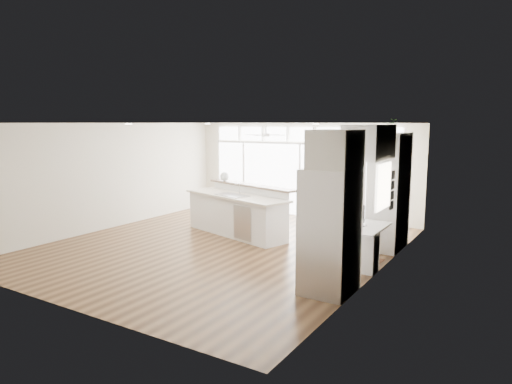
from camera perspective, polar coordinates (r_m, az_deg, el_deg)
The scene contains 24 objects.
floor at distance 10.23m, azimuth -4.34°, elevation -6.77°, with size 7.00×8.00×0.02m, color #3B2312.
ceiling at distance 9.87m, azimuth -4.52°, elevation 8.59°, with size 7.00×8.00×0.02m, color white.
wall_back at distance 13.38m, azimuth 5.69°, elevation 2.78°, with size 7.00×0.04×2.70m, color beige.
wall_front at distance 7.16m, azimuth -23.58°, elevation -2.96°, with size 7.00×0.04×2.70m, color beige.
wall_left at distance 12.33m, azimuth -17.72°, elevation 1.92°, with size 0.04×8.00×2.70m, color beige.
wall_right at distance 8.41m, azimuth 15.26°, elevation -0.91°, with size 0.04×8.00×2.70m, color beige.
glass_wall at distance 13.36m, azimuth 5.56°, elevation 1.48°, with size 5.80×0.06×2.08m, color silver.
transom_row at distance 13.26m, azimuth 5.64°, elevation 7.19°, with size 5.90×0.06×0.40m, color silver.
desk_window at distance 8.68m, azimuth 15.62°, elevation 0.69°, with size 0.04×0.85×0.85m, color white.
ceiling_fan at distance 12.49m, azimuth 1.25°, elevation 7.60°, with size 1.16×1.16×0.32m, color silver.
recessed_lights at distance 10.03m, azimuth -3.84°, elevation 8.49°, with size 3.40×3.00×0.02m, color beige.
oven_cabinet at distance 10.23m, azimuth 16.32°, elevation 0.12°, with size 0.64×1.20×2.50m, color white.
desk_nook at distance 9.00m, azimuth 13.29°, elevation -6.55°, with size 0.72×1.30×0.76m, color white.
upper_cabinets at distance 8.69m, azimuth 13.99°, elevation 6.06°, with size 0.64×1.30×0.64m, color white.
refrigerator at distance 7.35m, azimuth 9.23°, elevation -4.85°, with size 0.76×0.90×2.00m, color #ADADB1.
fridge_cabinet at distance 7.14m, azimuth 9.93°, elevation 5.29°, with size 0.64×0.90×0.60m, color white.
framed_photos at distance 9.29m, azimuth 16.64°, elevation 0.22°, with size 0.06×0.22×0.80m, color black.
kitchen_island at distance 11.09m, azimuth -2.52°, elevation -2.31°, with size 3.02×1.14×1.20m, color white.
rug at distance 9.40m, azimuth 12.66°, elevation -8.25°, with size 0.87×0.63×0.01m, color #341A10.
office_chair at distance 9.71m, azimuth 12.47°, elevation -5.04°, with size 0.46×0.42×0.88m, color black.
fishbowl at distance 11.96m, azimuth -3.95°, elevation 1.95°, with size 0.24×0.24×0.24m, color silver.
monitor at distance 8.90m, azimuth 12.92°, elevation -2.92°, with size 0.08×0.46×0.39m, color black.
keyboard at distance 8.99m, azimuth 11.86°, elevation -3.98°, with size 0.12×0.31×0.02m, color silver.
potted_plant at distance 10.13m, azimuth 16.65°, elevation 7.76°, with size 0.26×0.29×0.22m, color #345F28.
Camera 1 is at (5.80, -7.98, 2.69)m, focal length 32.00 mm.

